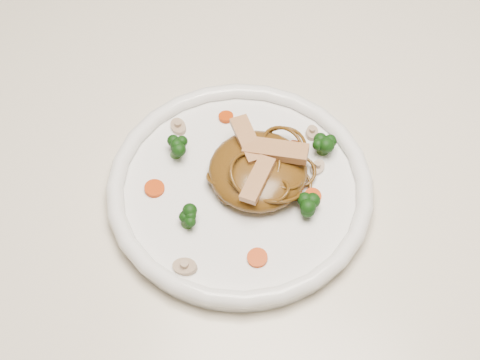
# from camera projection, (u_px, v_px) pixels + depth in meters

# --- Properties ---
(table) EXTENTS (1.20, 0.80, 0.75)m
(table) POSITION_uv_depth(u_px,v_px,m) (297.00, 230.00, 0.89)
(table) COLOR beige
(table) RESTS_ON ground
(plate) EXTENTS (0.35, 0.35, 0.02)m
(plate) POSITION_uv_depth(u_px,v_px,m) (240.00, 191.00, 0.79)
(plate) COLOR white
(plate) RESTS_ON table
(noodle_mound) EXTENTS (0.13, 0.13, 0.04)m
(noodle_mound) POSITION_uv_depth(u_px,v_px,m) (258.00, 170.00, 0.78)
(noodle_mound) COLOR brown
(noodle_mound) RESTS_ON plate
(chicken_a) EXTENTS (0.07, 0.02, 0.01)m
(chicken_a) POSITION_uv_depth(u_px,v_px,m) (276.00, 150.00, 0.77)
(chicken_a) COLOR tan
(chicken_a) RESTS_ON noodle_mound
(chicken_b) EXTENTS (0.05, 0.06, 0.01)m
(chicken_b) POSITION_uv_depth(u_px,v_px,m) (247.00, 140.00, 0.78)
(chicken_b) COLOR tan
(chicken_b) RESTS_ON noodle_mound
(chicken_c) EXTENTS (0.03, 0.06, 0.01)m
(chicken_c) POSITION_uv_depth(u_px,v_px,m) (258.00, 179.00, 0.75)
(chicken_c) COLOR tan
(chicken_c) RESTS_ON noodle_mound
(broccoli_0) EXTENTS (0.03, 0.03, 0.03)m
(broccoli_0) POSITION_uv_depth(u_px,v_px,m) (324.00, 143.00, 0.80)
(broccoli_0) COLOR #0C330A
(broccoli_0) RESTS_ON plate
(broccoli_1) EXTENTS (0.04, 0.04, 0.03)m
(broccoli_1) POSITION_uv_depth(u_px,v_px,m) (175.00, 146.00, 0.80)
(broccoli_1) COLOR #0C330A
(broccoli_1) RESTS_ON plate
(broccoli_2) EXTENTS (0.03, 0.03, 0.03)m
(broccoli_2) POSITION_uv_depth(u_px,v_px,m) (187.00, 217.00, 0.75)
(broccoli_2) COLOR #0C330A
(broccoli_2) RESTS_ON plate
(broccoli_3) EXTENTS (0.03, 0.03, 0.03)m
(broccoli_3) POSITION_uv_depth(u_px,v_px,m) (308.00, 205.00, 0.75)
(broccoli_3) COLOR #0C330A
(broccoli_3) RESTS_ON plate
(carrot_0) EXTENTS (0.02, 0.02, 0.00)m
(carrot_0) POSITION_uv_depth(u_px,v_px,m) (294.00, 149.00, 0.81)
(carrot_0) COLOR #BC3106
(carrot_0) RESTS_ON plate
(carrot_1) EXTENTS (0.03, 0.03, 0.00)m
(carrot_1) POSITION_uv_depth(u_px,v_px,m) (154.00, 188.00, 0.78)
(carrot_1) COLOR #BC3106
(carrot_1) RESTS_ON plate
(carrot_2) EXTENTS (0.02, 0.02, 0.00)m
(carrot_2) POSITION_uv_depth(u_px,v_px,m) (313.00, 196.00, 0.77)
(carrot_2) COLOR #BC3106
(carrot_2) RESTS_ON plate
(carrot_3) EXTENTS (0.02, 0.02, 0.00)m
(carrot_3) POSITION_uv_depth(u_px,v_px,m) (226.00, 117.00, 0.84)
(carrot_3) COLOR #BC3106
(carrot_3) RESTS_ON plate
(carrot_4) EXTENTS (0.03, 0.03, 0.00)m
(carrot_4) POSITION_uv_depth(u_px,v_px,m) (257.00, 258.00, 0.73)
(carrot_4) COLOR #BC3106
(carrot_4) RESTS_ON plate
(mushroom_0) EXTENTS (0.03, 0.03, 0.01)m
(mushroom_0) POSITION_uv_depth(u_px,v_px,m) (185.00, 267.00, 0.72)
(mushroom_0) COLOR #BAA98C
(mushroom_0) RESTS_ON plate
(mushroom_1) EXTENTS (0.03, 0.03, 0.01)m
(mushroom_1) POSITION_uv_depth(u_px,v_px,m) (317.00, 168.00, 0.80)
(mushroom_1) COLOR #BAA98C
(mushroom_1) RESTS_ON plate
(mushroom_2) EXTENTS (0.03, 0.03, 0.01)m
(mushroom_2) POSITION_uv_depth(u_px,v_px,m) (178.00, 127.00, 0.83)
(mushroom_2) COLOR #BAA98C
(mushroom_2) RESTS_ON plate
(mushroom_3) EXTENTS (0.02, 0.02, 0.01)m
(mushroom_3) POSITION_uv_depth(u_px,v_px,m) (312.00, 133.00, 0.83)
(mushroom_3) COLOR #BAA98C
(mushroom_3) RESTS_ON plate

